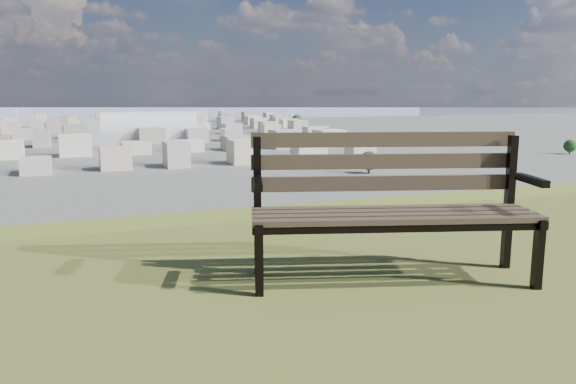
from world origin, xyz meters
name	(u,v)px	position (x,y,z in m)	size (l,w,h in m)	color
park_bench	(390,197)	(0.76, 1.95, 25.57)	(2.03, 1.16, 1.01)	#493E2A
arena	(150,132)	(39.78, 314.22, 4.99)	(52.36, 27.19, 21.16)	silver
city_blocks	(72,128)	(0.00, 394.44, 3.50)	(395.00, 361.00, 7.00)	beige
city_trees	(18,135)	(-26.39, 319.00, 4.83)	(406.52, 387.20, 9.98)	#37241B
bay_water	(69,111)	(0.00, 900.00, 0.00)	(2400.00, 700.00, 0.12)	#919FB8
far_hills	(39,93)	(-60.92, 1402.93, 25.47)	(2050.00, 340.00, 60.00)	#8D97AF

